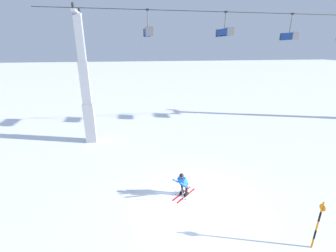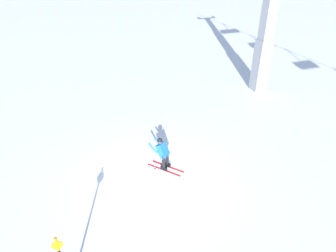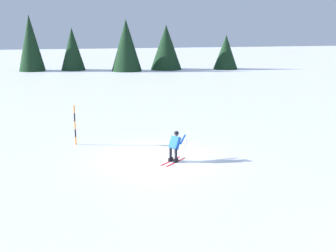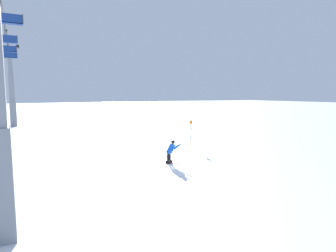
{
  "view_description": "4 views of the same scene",
  "coord_description": "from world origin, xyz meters",
  "px_view_note": "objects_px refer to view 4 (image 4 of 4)",
  "views": [
    {
      "loc": [
        -3.33,
        -9.49,
        7.75
      ],
      "look_at": [
        -1.14,
        2.74,
        3.41
      ],
      "focal_mm": 24.03,
      "sensor_mm": 36.0,
      "label": 1
    },
    {
      "loc": [
        9.24,
        -2.67,
        8.19
      ],
      "look_at": [
        -1.1,
        1.05,
        1.79
      ],
      "focal_mm": 32.09,
      "sensor_mm": 36.0,
      "label": 2
    },
    {
      "loc": [
        4.78,
        18.19,
        6.12
      ],
      "look_at": [
        0.38,
        3.14,
        2.38
      ],
      "focal_mm": 42.57,
      "sensor_mm": 36.0,
      "label": 3
    },
    {
      "loc": [
        -16.08,
        8.92,
        4.32
      ],
      "look_at": [
        -1.28,
        1.18,
        2.42
      ],
      "focal_mm": 30.62,
      "sensor_mm": 36.0,
      "label": 4
    }
  ],
  "objects_px": {
    "trail_marker_pole": "(191,132)",
    "skier_carving_main": "(171,150)",
    "chairlift_seat_fourth": "(8,48)",
    "chairlift_seat_farthest": "(9,55)",
    "chairlift_seat_middle": "(5,38)",
    "chairlift_seat_second": "(1,18)",
    "lift_tower_far": "(12,93)"
  },
  "relations": [
    {
      "from": "chairlift_seat_fourth",
      "to": "chairlift_seat_farthest",
      "type": "bearing_deg",
      "value": 0.0
    },
    {
      "from": "chairlift_seat_middle",
      "to": "chairlift_seat_fourth",
      "type": "height_order",
      "value": "same"
    },
    {
      "from": "trail_marker_pole",
      "to": "skier_carving_main",
      "type": "bearing_deg",
      "value": 136.26
    },
    {
      "from": "chairlift_seat_fourth",
      "to": "trail_marker_pole",
      "type": "distance_m",
      "value": 20.03
    },
    {
      "from": "chairlift_seat_second",
      "to": "chairlift_seat_farthest",
      "type": "height_order",
      "value": "same"
    },
    {
      "from": "skier_carving_main",
      "to": "chairlift_seat_second",
      "type": "xyz_separation_m",
      "value": [
        5.48,
        8.91,
        8.08
      ]
    },
    {
      "from": "chairlift_seat_fourth",
      "to": "trail_marker_pole",
      "type": "bearing_deg",
      "value": -134.9
    },
    {
      "from": "lift_tower_far",
      "to": "chairlift_seat_middle",
      "type": "distance_m",
      "value": 16.5
    },
    {
      "from": "chairlift_seat_middle",
      "to": "lift_tower_far",
      "type": "bearing_deg",
      "value": 0.0
    },
    {
      "from": "chairlift_seat_middle",
      "to": "chairlift_seat_second",
      "type": "bearing_deg",
      "value": -180.0
    },
    {
      "from": "chairlift_seat_second",
      "to": "chairlift_seat_farthest",
      "type": "relative_size",
      "value": 1.06
    },
    {
      "from": "chairlift_seat_second",
      "to": "trail_marker_pole",
      "type": "bearing_deg",
      "value": -94.62
    },
    {
      "from": "skier_carving_main",
      "to": "chairlift_seat_fourth",
      "type": "relative_size",
      "value": 0.74
    },
    {
      "from": "chairlift_seat_second",
      "to": "chairlift_seat_middle",
      "type": "xyz_separation_m",
      "value": [
        6.06,
        0.0,
        -0.21
      ]
    },
    {
      "from": "chairlift_seat_fourth",
      "to": "chairlift_seat_farthest",
      "type": "relative_size",
      "value": 0.93
    },
    {
      "from": "chairlift_seat_second",
      "to": "chairlift_seat_fourth",
      "type": "xyz_separation_m",
      "value": [
        12.03,
        -0.0,
        -0.18
      ]
    },
    {
      "from": "skier_carving_main",
      "to": "chairlift_seat_middle",
      "type": "bearing_deg",
      "value": 37.66
    },
    {
      "from": "skier_carving_main",
      "to": "chairlift_seat_farthest",
      "type": "bearing_deg",
      "value": 22.59
    },
    {
      "from": "skier_carving_main",
      "to": "trail_marker_pole",
      "type": "xyz_separation_m",
      "value": [
        4.42,
        -4.23,
        0.36
      ]
    },
    {
      "from": "chairlift_seat_second",
      "to": "chairlift_seat_farthest",
      "type": "xyz_separation_m",
      "value": [
        15.93,
        0.0,
        -0.33
      ]
    },
    {
      "from": "chairlift_seat_middle",
      "to": "chairlift_seat_fourth",
      "type": "bearing_deg",
      "value": -0.0
    },
    {
      "from": "chairlift_seat_second",
      "to": "chairlift_seat_middle",
      "type": "distance_m",
      "value": 6.07
    },
    {
      "from": "lift_tower_far",
      "to": "chairlift_seat_second",
      "type": "bearing_deg",
      "value": -180.0
    },
    {
      "from": "lift_tower_far",
      "to": "chairlift_seat_middle",
      "type": "xyz_separation_m",
      "value": [
        -15.92,
        0.0,
        4.32
      ]
    },
    {
      "from": "skier_carving_main",
      "to": "chairlift_seat_second",
      "type": "distance_m",
      "value": 13.22
    },
    {
      "from": "chairlift_seat_second",
      "to": "chairlift_seat_middle",
      "type": "height_order",
      "value": "same"
    },
    {
      "from": "chairlift_seat_second",
      "to": "chairlift_seat_farthest",
      "type": "distance_m",
      "value": 15.93
    },
    {
      "from": "chairlift_seat_second",
      "to": "chairlift_seat_fourth",
      "type": "height_order",
      "value": "same"
    },
    {
      "from": "chairlift_seat_middle",
      "to": "chairlift_seat_fourth",
      "type": "relative_size",
      "value": 1.01
    },
    {
      "from": "lift_tower_far",
      "to": "trail_marker_pole",
      "type": "bearing_deg",
      "value": -150.31
    },
    {
      "from": "chairlift_seat_second",
      "to": "chairlift_seat_farthest",
      "type": "bearing_deg",
      "value": 0.0
    },
    {
      "from": "chairlift_seat_second",
      "to": "lift_tower_far",
      "type": "bearing_deg",
      "value": 0.0
    }
  ]
}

